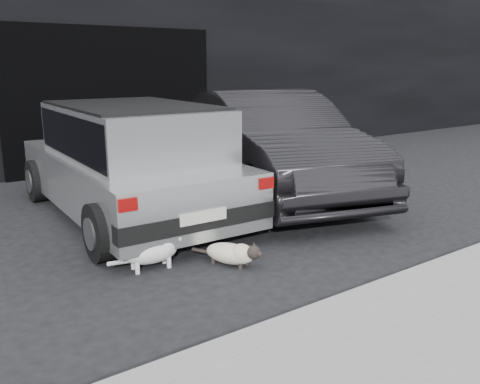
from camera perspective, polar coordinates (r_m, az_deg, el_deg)
ground at (r=6.06m, az=-7.95°, el=-4.64°), size 80.00×80.00×0.00m
building_facade at (r=11.69m, az=-18.20°, el=16.26°), size 34.00×4.00×5.00m
garage_opening at (r=9.81m, az=-14.01°, el=10.04°), size 4.00×0.10×2.60m
curb at (r=4.79m, az=18.41°, el=-9.73°), size 18.00×0.25×0.12m
silver_hatchback at (r=6.65m, az=-12.21°, el=3.99°), size 2.08×4.03×1.46m
second_car at (r=7.77m, az=3.34°, el=5.53°), size 2.89×4.97×1.55m
cat_siamese at (r=5.05m, az=-0.69°, el=-6.92°), size 0.47×0.70×0.27m
cat_white at (r=5.04m, az=-9.60°, el=-6.45°), size 0.81×0.33×0.38m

